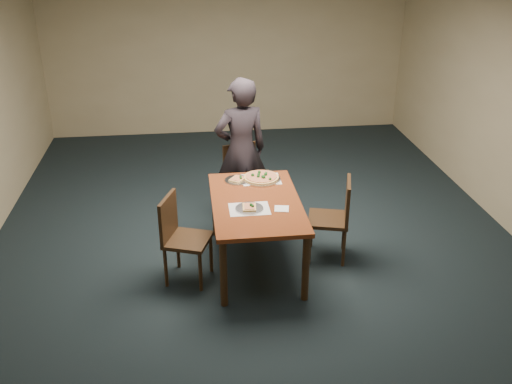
{
  "coord_description": "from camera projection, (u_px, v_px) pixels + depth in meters",
  "views": [
    {
      "loc": [
        -0.69,
        -5.56,
        3.3
      ],
      "look_at": [
        -0.05,
        -0.38,
        0.85
      ],
      "focal_mm": 40.0,
      "sensor_mm": 36.0,
      "label": 1
    }
  ],
  "objects": [
    {
      "name": "napkin",
      "position": [
        282.0,
        209.0,
        5.64
      ],
      "size": [
        0.16,
        0.16,
        0.01
      ],
      "primitive_type": "cube",
      "rotation": [
        0.0,
        0.0,
        -0.18
      ],
      "color": "white",
      "rests_on": "dining_table"
    },
    {
      "name": "diner",
      "position": [
        241.0,
        151.0,
        6.74
      ],
      "size": [
        0.72,
        0.56,
        1.76
      ],
      "primitive_type": "imported",
      "rotation": [
        0.0,
        0.0,
        3.37
      ],
      "color": "black",
      "rests_on": "ground"
    },
    {
      "name": "placemat_near",
      "position": [
        249.0,
        209.0,
        5.64
      ],
      "size": [
        0.4,
        0.3,
        0.0
      ],
      "primitive_type": "cube",
      "color": "white",
      "rests_on": "dining_table"
    },
    {
      "name": "dining_table",
      "position": [
        256.0,
        209.0,
        5.84
      ],
      "size": [
        0.9,
        1.5,
        0.75
      ],
      "color": "#612913",
      "rests_on": "ground"
    },
    {
      "name": "chair_left",
      "position": [
        180.0,
        234.0,
        5.67
      ],
      "size": [
        0.54,
        0.54,
        0.91
      ],
      "rotation": [
        0.0,
        0.0,
        1.23
      ],
      "color": "black",
      "rests_on": "ground"
    },
    {
      "name": "slice_plate_far",
      "position": [
        237.0,
        180.0,
        6.26
      ],
      "size": [
        0.28,
        0.28,
        0.05
      ],
      "color": "silver",
      "rests_on": "dining_table"
    },
    {
      "name": "room_shell",
      "position": [
        257.0,
        96.0,
        5.73
      ],
      "size": [
        8.0,
        8.0,
        8.0
      ],
      "color": "tan",
      "rests_on": "ground"
    },
    {
      "name": "pizza_pan",
      "position": [
        261.0,
        178.0,
        6.29
      ],
      "size": [
        0.43,
        0.43,
        0.07
      ],
      "color": "silver",
      "rests_on": "dining_table"
    },
    {
      "name": "ground",
      "position": [
        257.0,
        245.0,
        6.47
      ],
      "size": [
        8.0,
        8.0,
        0.0
      ],
      "primitive_type": "plane",
      "color": "black",
      "rests_on": "ground"
    },
    {
      "name": "placemat_main",
      "position": [
        261.0,
        179.0,
        6.29
      ],
      "size": [
        0.42,
        0.32,
        0.0
      ],
      "primitive_type": "cube",
      "color": "white",
      "rests_on": "dining_table"
    },
    {
      "name": "slice_plate_near",
      "position": [
        249.0,
        208.0,
        5.63
      ],
      "size": [
        0.28,
        0.28,
        0.06
      ],
      "color": "silver",
      "rests_on": "dining_table"
    },
    {
      "name": "chair_right",
      "position": [
        336.0,
        215.0,
        6.04
      ],
      "size": [
        0.52,
        0.52,
        0.91
      ],
      "rotation": [
        0.0,
        0.0,
        -1.84
      ],
      "color": "black",
      "rests_on": "ground"
    },
    {
      "name": "chair_far",
      "position": [
        243.0,
        177.0,
        6.94
      ],
      "size": [
        0.52,
        0.52,
        0.91
      ],
      "rotation": [
        0.0,
        0.0,
        0.29
      ],
      "color": "black",
      "rests_on": "ground"
    }
  ]
}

